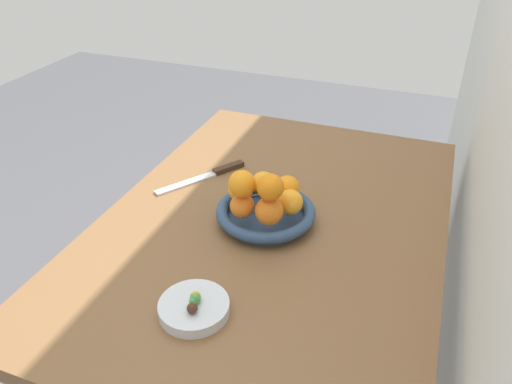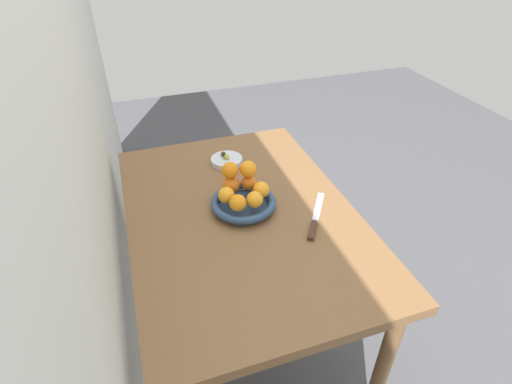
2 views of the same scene
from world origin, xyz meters
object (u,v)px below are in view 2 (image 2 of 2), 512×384
candy_ball_3 (227,157)px  fruit_bowl (243,203)px  orange_0 (248,183)px  orange_2 (226,195)px  orange_4 (255,200)px  orange_7 (248,169)px  dining_table (242,231)px  orange_5 (261,190)px  orange_3 (238,203)px  orange_1 (231,184)px  candy_dish (227,161)px  candy_ball_2 (226,156)px  knife (315,219)px  orange_6 (230,170)px  candy_ball_1 (226,157)px  candy_ball_0 (223,154)px

candy_ball_3 → fruit_bowl: bearing=175.5°
orange_0 → orange_2: orange_2 is taller
orange_4 → orange_7: bearing=-5.9°
fruit_bowl → orange_2: size_ratio=4.00×
dining_table → orange_5: 0.17m
fruit_bowl → orange_7: bearing=-33.6°
fruit_bowl → orange_3: (-0.05, 0.03, 0.05)m
orange_5 → orange_1: bearing=56.1°
candy_dish → orange_4: size_ratio=2.30×
orange_4 → orange_7: orange_7 is taller
dining_table → orange_3: (-0.04, 0.02, 0.16)m
orange_7 → orange_0: bearing=-122.4°
candy_ball_2 → knife: size_ratio=0.07×
dining_table → fruit_bowl: 0.11m
candy_dish → orange_7: size_ratio=2.21×
fruit_bowl → orange_6: 0.12m
candy_dish → candy_ball_1: (-0.00, 0.00, 0.02)m
orange_5 → candy_ball_3: bearing=7.0°
orange_1 → orange_5: bearing=-123.9°
candy_dish → candy_ball_0: bearing=21.9°
orange_2 → candy_ball_2: orange_2 is taller
dining_table → candy_ball_0: (0.35, -0.03, 0.12)m
orange_2 → candy_ball_3: bearing=-15.2°
orange_5 → orange_4: bearing=140.4°
fruit_bowl → orange_7: size_ratio=3.87×
dining_table → orange_3: size_ratio=19.36×
candy_ball_0 → candy_ball_2: 0.02m
orange_4 → orange_2: bearing=56.7°
dining_table → candy_ball_3: candy_ball_3 is taller
orange_6 → knife: size_ratio=0.25×
orange_0 → orange_6: 0.09m
orange_4 → orange_5: bearing=-39.6°
orange_3 → orange_7: bearing=-33.8°
candy_dish → orange_5: bearing=-173.2°
candy_dish → candy_ball_0: size_ratio=6.55×
knife → orange_1: bearing=50.4°
candy_ball_1 → candy_ball_2: (0.01, -0.00, -0.00)m
candy_ball_0 → fruit_bowl: bearing=177.2°
orange_3 → orange_4: same height
orange_4 → candy_ball_0: orange_4 is taller
candy_ball_1 → orange_6: bearing=168.6°
orange_7 → fruit_bowl: bearing=146.4°
orange_7 → candy_ball_0: size_ratio=2.96×
dining_table → candy_ball_0: bearing=-4.9°
fruit_bowl → orange_0: 0.08m
orange_3 → candy_ball_3: 0.36m
orange_6 → orange_1: bearing=-74.0°
dining_table → candy_ball_2: 0.35m
orange_0 → knife: bearing=-138.0°
orange_2 → candy_ball_0: (0.33, -0.07, -0.04)m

